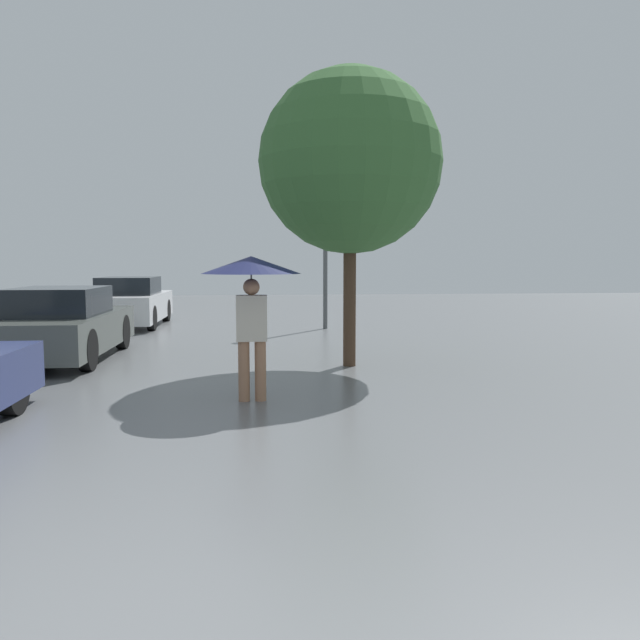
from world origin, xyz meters
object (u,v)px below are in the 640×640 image
parked_car_middle (63,326)px  parked_car_farthest (131,303)px  pedestrian (251,280)px  street_lamp (325,218)px  tree (350,163)px

parked_car_middle → parked_car_farthest: (0.03, 5.81, 0.02)m
pedestrian → parked_car_middle: size_ratio=0.43×
pedestrian → street_lamp: 8.54m
pedestrian → parked_car_farthest: size_ratio=0.44×
pedestrian → parked_car_middle: bearing=132.7°
pedestrian → street_lamp: street_lamp is taller
parked_car_middle → parked_car_farthest: size_ratio=1.02×
tree → parked_car_middle: bearing=166.8°
parked_car_farthest → tree: tree is taller
parked_car_middle → tree: size_ratio=0.86×
pedestrian → tree: (1.58, 2.47, 1.81)m
street_lamp → tree: bearing=-92.2°
parked_car_middle → tree: 5.74m
parked_car_middle → parked_car_farthest: 5.81m
parked_car_middle → parked_car_farthest: bearing=89.7°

